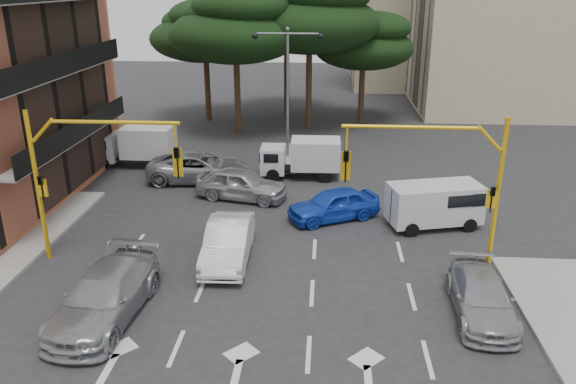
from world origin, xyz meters
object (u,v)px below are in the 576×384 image
at_px(box_truck_a, 134,146).
at_px(box_truck_b, 301,158).
at_px(car_silver_cross_a, 200,167).
at_px(street_lamp_center, 288,71).
at_px(car_silver_cross_b, 241,184).
at_px(signal_mast_left, 80,166).
at_px(van_white, 434,205).
at_px(signal_mast_right, 449,175).
at_px(car_blue_compact, 334,204).
at_px(car_white_hatch, 228,242).
at_px(car_silver_wagon, 105,295).
at_px(car_silver_parked, 482,297).

xyz_separation_m(box_truck_a, box_truck_b, (10.00, -1.47, -0.10)).
height_order(car_silver_cross_a, box_truck_a, box_truck_a).
distance_m(street_lamp_center, car_silver_cross_b, 8.60).
height_order(signal_mast_left, car_silver_cross_a, signal_mast_left).
bearing_deg(van_white, signal_mast_right, -20.42).
bearing_deg(car_blue_compact, car_white_hatch, -69.83).
distance_m(car_blue_compact, car_silver_cross_a, 8.75).
relative_size(street_lamp_center, car_white_hatch, 1.64).
height_order(box_truck_a, box_truck_b, box_truck_a).
xyz_separation_m(car_silver_wagon, car_silver_cross_a, (0.18, 13.46, -0.01)).
height_order(signal_mast_right, car_silver_wagon, signal_mast_right).
distance_m(car_blue_compact, car_silver_parked, 9.05).
distance_m(signal_mast_left, box_truck_a, 12.50).
xyz_separation_m(street_lamp_center, car_silver_wagon, (-4.71, -17.96, -4.63)).
distance_m(street_lamp_center, car_silver_cross_a, 7.89).
height_order(car_silver_parked, van_white, van_white).
relative_size(signal_mast_right, car_silver_cross_a, 1.06).
xyz_separation_m(street_lamp_center, van_white, (7.25, -9.81, -4.41)).
distance_m(street_lamp_center, box_truck_b, 5.63).
bearing_deg(signal_mast_left, signal_mast_right, 0.00).
bearing_deg(car_blue_compact, street_lamp_center, 170.48).
bearing_deg(box_truck_a, car_blue_compact, -121.29).
relative_size(car_white_hatch, box_truck_a, 0.96).
distance_m(car_silver_cross_a, van_white, 12.92).
relative_size(signal_mast_left, street_lamp_center, 0.77).
bearing_deg(van_white, car_silver_wagon, -70.08).
relative_size(car_silver_parked, box_truck_b, 1.00).
height_order(signal_mast_left, car_blue_compact, signal_mast_left).
relative_size(signal_mast_right, van_white, 1.48).
bearing_deg(signal_mast_left, box_truck_a, 100.36).
xyz_separation_m(car_white_hatch, car_silver_cross_b, (-0.46, 6.67, 0.01)).
height_order(signal_mast_right, car_white_hatch, signal_mast_right).
relative_size(street_lamp_center, car_silver_wagon, 1.42).
relative_size(car_silver_cross_b, box_truck_b, 1.03).
height_order(street_lamp_center, car_blue_compact, street_lamp_center).
distance_m(street_lamp_center, car_silver_wagon, 19.14).
bearing_deg(signal_mast_left, car_blue_compact, 26.18).
distance_m(signal_mast_right, car_silver_cross_a, 15.12).
relative_size(car_silver_cross_a, car_silver_parked, 1.26).
height_order(signal_mast_left, car_silver_parked, signal_mast_left).
distance_m(signal_mast_right, signal_mast_left, 13.61).
xyz_separation_m(street_lamp_center, box_truck_b, (1.00, -3.47, -4.32)).
xyz_separation_m(signal_mast_right, box_truck_a, (-15.80, 12.01, -2.68)).
bearing_deg(signal_mast_right, car_silver_cross_a, 140.00).
bearing_deg(car_white_hatch, car_silver_cross_a, 107.45).
relative_size(car_white_hatch, car_silver_parked, 1.05).
bearing_deg(box_truck_b, van_white, -136.36).
bearing_deg(car_silver_cross_a, van_white, -116.82).
xyz_separation_m(car_silver_parked, box_truck_a, (-16.60, 14.96, 0.56)).
height_order(signal_mast_left, box_truck_a, signal_mast_left).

